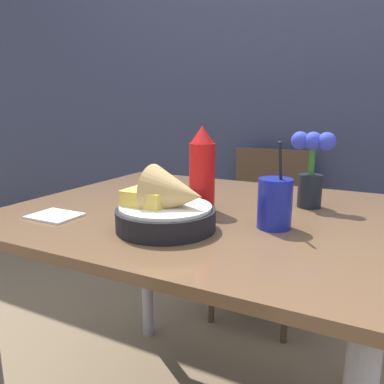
% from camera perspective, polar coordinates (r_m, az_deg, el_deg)
% --- Properties ---
extents(wall_window, '(7.00, 0.06, 2.60)m').
position_cam_1_polar(wall_window, '(2.10, 15.57, 19.39)').
color(wall_window, '#2D334C').
rests_on(wall_window, ground_plane).
extents(dining_table, '(1.02, 0.88, 0.76)m').
position_cam_1_polar(dining_table, '(1.10, 1.26, -7.98)').
color(dining_table, brown).
rests_on(dining_table, ground_plane).
extents(chair_far_window, '(0.40, 0.40, 0.83)m').
position_cam_1_polar(chair_far_window, '(1.95, 11.27, -3.73)').
color(chair_far_window, '#473323').
rests_on(chair_far_window, ground_plane).
extents(food_basket, '(0.23, 0.23, 0.15)m').
position_cam_1_polar(food_basket, '(0.87, -3.60, -2.35)').
color(food_basket, black).
rests_on(food_basket, dining_table).
extents(ketchup_bottle, '(0.07, 0.07, 0.23)m').
position_cam_1_polar(ketchup_bottle, '(1.02, 1.54, 3.32)').
color(ketchup_bottle, red).
rests_on(ketchup_bottle, dining_table).
extents(drink_cup, '(0.08, 0.08, 0.21)m').
position_cam_1_polar(drink_cup, '(0.90, 12.48, -1.93)').
color(drink_cup, '#192399').
rests_on(drink_cup, dining_table).
extents(flower_vase, '(0.12, 0.07, 0.21)m').
position_cam_1_polar(flower_vase, '(1.11, 17.74, 3.66)').
color(flower_vase, black).
rests_on(flower_vase, dining_table).
extents(napkin, '(0.12, 0.10, 0.01)m').
position_cam_1_polar(napkin, '(1.04, -20.16, -3.43)').
color(napkin, white).
rests_on(napkin, dining_table).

